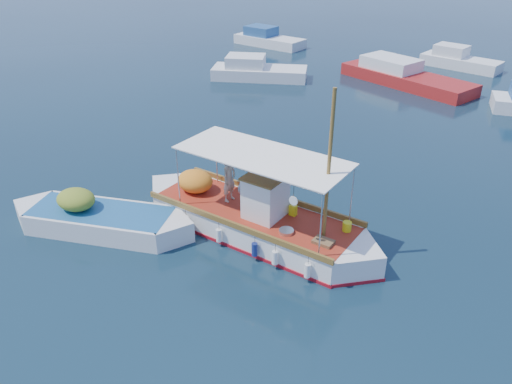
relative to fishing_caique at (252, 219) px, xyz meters
The scene contains 7 objects.
ground 1.08m from the fishing_caique, 38.31° to the left, with size 160.00×160.00×0.00m, color black.
fishing_caique is the anchor object (origin of this frame).
dinghy 5.54m from the fishing_caique, 153.05° to the right, with size 6.87×3.30×1.74m.
bg_boat_nw 19.92m from the fishing_caique, 118.22° to the left, with size 7.03×4.59×1.80m.
bg_boat_n 21.24m from the fishing_caique, 89.95° to the left, with size 9.77×6.16×1.80m.
bg_boat_far_w 30.61m from the fishing_caique, 116.53° to the left, with size 6.72×3.27×1.80m.
bg_boat_far_n 27.69m from the fishing_caique, 84.53° to the left, with size 6.06×3.27×1.80m.
Camera 1 is at (6.69, -13.84, 9.96)m, focal length 35.00 mm.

